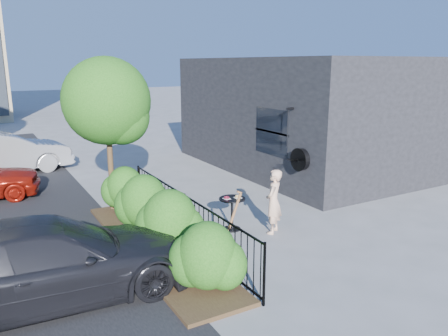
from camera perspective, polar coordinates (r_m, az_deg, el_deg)
ground at (r=10.43m, az=2.51°, el=-7.96°), size 120.00×120.00×0.00m
shop_building at (r=16.70m, az=10.40°, el=7.07°), size 6.22×9.00×4.00m
fence at (r=9.56m, az=-5.13°, el=-6.45°), size 0.05×6.05×1.10m
planting_bed at (r=9.51m, az=-8.96°, el=-10.07°), size 1.30×6.00×0.08m
shrubs at (r=9.38m, az=-8.75°, el=-6.04°), size 1.10×5.60×1.24m
patio_tree at (r=11.39m, az=-14.67°, el=7.79°), size 2.20×2.20×3.94m
cafe_table at (r=10.20m, az=1.06°, el=-5.24°), size 0.62×0.62×0.83m
woman at (r=10.03m, az=6.48°, el=-4.38°), size 0.65×0.62×1.50m
shovel at (r=8.43m, az=0.54°, el=-8.50°), size 0.53×0.19×1.50m
car_silver at (r=17.11m, az=-27.00°, el=1.73°), size 4.73×2.20×1.50m
car_darkgrey at (r=7.78m, az=-21.94°, el=-11.24°), size 4.81×2.09×1.38m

